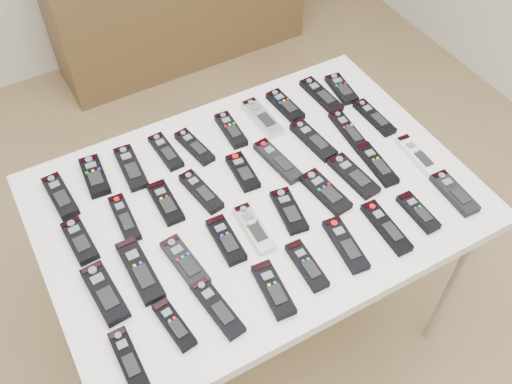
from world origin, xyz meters
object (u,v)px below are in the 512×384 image
remote_21 (185,262)px  remote_32 (273,289)px  remote_1 (95,176)px  remote_7 (285,106)px  remote_33 (307,265)px  remote_37 (454,193)px  remote_16 (313,140)px  remote_22 (226,240)px  remote_15 (278,161)px  remote_31 (217,307)px  remote_35 (386,227)px  remote_30 (174,325)px  remote_12 (166,202)px  remote_20 (140,270)px  remote_6 (262,118)px  remote_0 (60,196)px  remote_17 (349,131)px  remote_4 (194,147)px  remote_18 (374,117)px  remote_19 (105,293)px  remote_36 (418,212)px  remote_24 (289,211)px  remote_2 (131,168)px  remote_11 (125,218)px  remote_3 (166,152)px  remote_34 (346,244)px  remote_25 (325,192)px  remote_13 (201,192)px  remote_23 (254,228)px  remote_5 (231,130)px  remote_28 (418,156)px  table (256,209)px  remote_9 (341,89)px  remote_29 (128,359)px  remote_27 (376,164)px  remote_26 (354,176)px  remote_14 (243,172)px  remote_8 (321,95)px

remote_21 → remote_32: bearing=-55.3°
remote_1 → remote_7: bearing=3.9°
remote_33 → remote_37: 0.51m
remote_16 → remote_22: bearing=-158.7°
remote_1 → remote_15: 0.56m
remote_31 → remote_35: bearing=-7.8°
remote_33 → remote_30: bearing=179.7°
remote_12 → remote_22: (0.09, -0.20, 0.00)m
remote_20 → remote_6: bearing=30.8°
remote_0 → remote_17: remote_0 is taller
remote_4 → remote_18: remote_4 is taller
remote_19 → remote_36: (0.87, -0.18, -0.00)m
remote_24 → remote_36: 0.37m
remote_2 → remote_11: remote_11 is taller
remote_3 → remote_30: size_ratio=1.09×
remote_33 → remote_34: bearing=4.6°
remote_4 → remote_19: 0.56m
remote_25 → remote_31: bearing=-164.0°
remote_13 → remote_23: 0.21m
remote_2 → remote_17: 0.70m
remote_5 → remote_28: 0.60m
remote_0 → remote_17: (0.90, -0.19, -0.00)m
remote_28 → table: bearing=170.4°
remote_12 → remote_9: bearing=13.9°
remote_29 → remote_34: same height
remote_22 → remote_4: bearing=80.3°
remote_31 → remote_27: bearing=10.3°
remote_2 → remote_23: 0.44m
remote_13 → remote_28: remote_13 is taller
remote_6 → remote_23: 0.45m
table → remote_26: 0.31m
remote_24 → remote_25: bearing=11.6°
remote_20 → remote_24: (0.45, -0.02, -0.00)m
remote_14 → remote_29: 0.65m
remote_6 → remote_20: remote_6 is taller
remote_8 → remote_32: (-0.53, -0.58, 0.00)m
remote_14 → remote_18: size_ratio=0.83×
remote_17 → remote_32: 0.64m
remote_25 → remote_30: (-0.56, -0.18, -0.00)m
remote_5 → remote_30: remote_5 is taller
remote_9 → remote_24: bearing=-133.0°
remote_35 → remote_36: 0.11m
remote_8 → remote_7: bearing=172.2°
remote_12 → remote_24: remote_12 is taller
remote_2 → remote_17: size_ratio=0.93×
remote_2 → remote_23: bearing=-57.3°
remote_28 → remote_34: 0.42m
remote_1 → remote_34: bearing=-43.5°
remote_14 → remote_25: (0.17, -0.19, 0.00)m
remote_8 → remote_36: bearing=-96.8°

